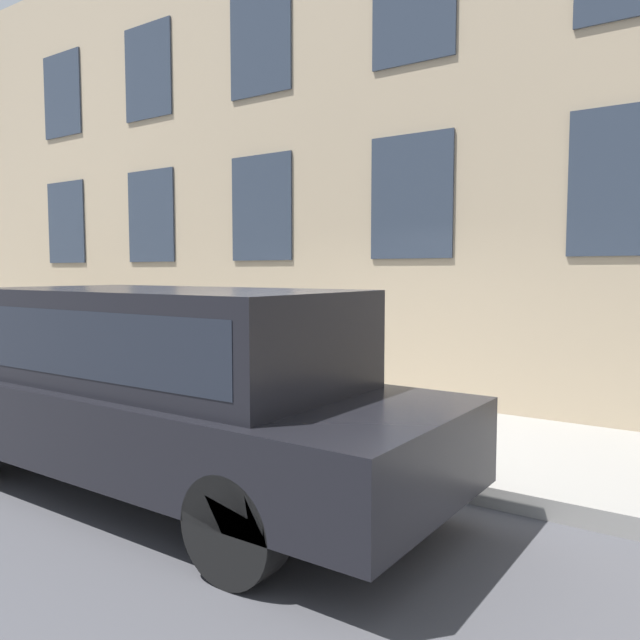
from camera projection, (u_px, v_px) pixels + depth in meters
name	position (u px, v px, depth m)	size (l,w,h in m)	color
ground_plane	(290.00, 464.00, 6.14)	(80.00, 80.00, 0.00)	#47474C
sidewalk	(358.00, 428.00, 7.20)	(2.60, 60.00, 0.17)	gray
building_facade	(417.00, 132.00, 8.10)	(0.33, 40.00, 7.41)	tan
fire_hydrant	(292.00, 390.00, 6.74)	(0.37, 0.48, 0.86)	gray
person	(348.00, 371.00, 6.60)	(0.27, 0.18, 1.11)	#998466
parked_truck_charcoal_near	(159.00, 377.00, 5.29)	(1.84, 5.36, 1.75)	black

